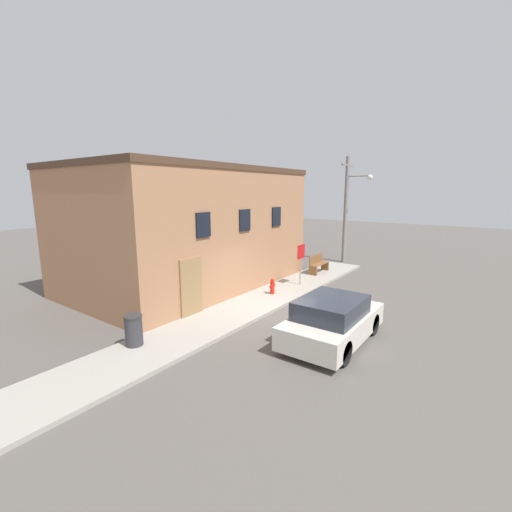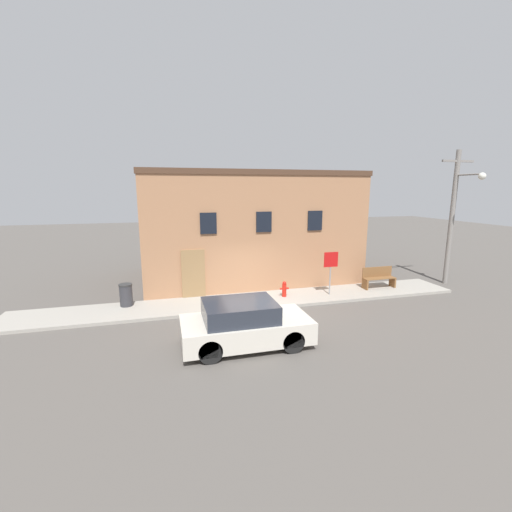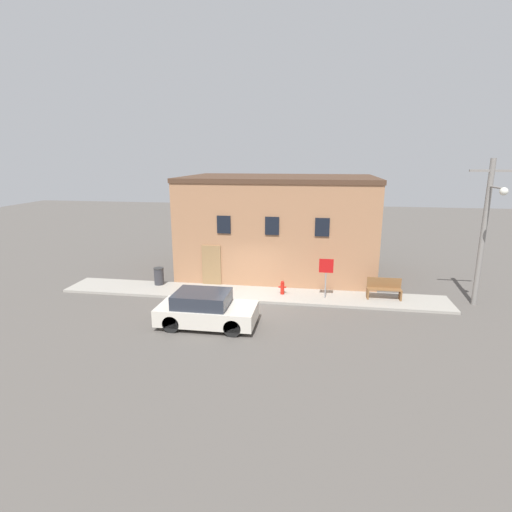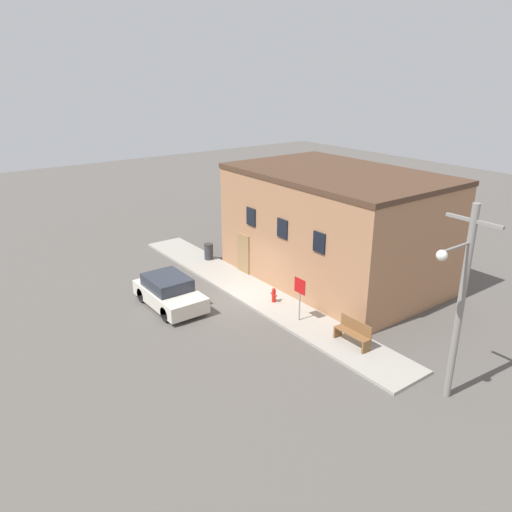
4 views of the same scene
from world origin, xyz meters
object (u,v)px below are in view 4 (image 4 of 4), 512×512
(trash_bin, at_px, (209,251))
(fire_hydrant, at_px, (274,295))
(parked_car, at_px, (169,292))
(bench, at_px, (353,333))
(stop_sign, at_px, (300,291))
(utility_pole, at_px, (459,298))

(trash_bin, bearing_deg, fire_hydrant, -4.49)
(trash_bin, bearing_deg, parked_car, -49.32)
(fire_hydrant, height_order, bench, bench)
(stop_sign, bearing_deg, bench, 8.13)
(fire_hydrant, distance_m, parked_car, 4.78)
(stop_sign, relative_size, parked_car, 0.49)
(bench, height_order, parked_car, parked_car)
(stop_sign, bearing_deg, fire_hydrant, 172.97)
(parked_car, bearing_deg, stop_sign, 37.72)
(bench, relative_size, parked_car, 0.40)
(utility_pole, distance_m, parked_car, 12.61)
(trash_bin, xyz_separation_m, utility_pole, (15.37, -0.33, 3.04))
(fire_hydrant, relative_size, trash_bin, 0.76)
(trash_bin, bearing_deg, bench, -1.90)
(parked_car, bearing_deg, trash_bin, 130.68)
(fire_hydrant, bearing_deg, stop_sign, -7.03)
(bench, distance_m, utility_pole, 5.06)
(fire_hydrant, relative_size, stop_sign, 0.36)
(fire_hydrant, distance_m, stop_sign, 2.29)
(parked_car, bearing_deg, fire_hydrant, 55.45)
(fire_hydrant, bearing_deg, parked_car, -124.55)
(bench, bearing_deg, fire_hydrant, -178.35)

